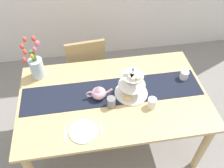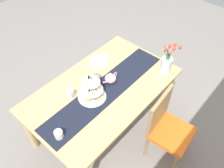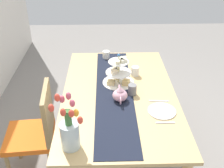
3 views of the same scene
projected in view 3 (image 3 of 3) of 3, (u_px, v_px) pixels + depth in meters
name	position (u px, v px, depth m)	size (l,w,h in m)	color
ground_plane	(118.00, 152.00, 2.84)	(8.00, 8.00, 0.00)	gray
dining_table	(119.00, 101.00, 2.50)	(1.69, 1.01, 0.75)	tan
chair_left	(37.00, 130.00, 2.39)	(0.46, 0.46, 0.91)	#9C8254
table_runner	(114.00, 92.00, 2.45)	(1.64, 0.33, 0.00)	black
tiered_cake_stand	(118.00, 74.00, 2.54)	(0.30, 0.30, 0.30)	beige
teapot	(120.00, 95.00, 2.31)	(0.24, 0.13, 0.14)	#E5A8BC
tulip_vase	(69.00, 130.00, 1.79)	(0.17, 0.21, 0.42)	silver
cream_jug	(106.00, 55.00, 3.03)	(0.08, 0.08, 0.09)	white
dinner_plate_left	(162.00, 111.00, 2.21)	(0.23, 0.23, 0.01)	white
fork_left	(165.00, 123.00, 2.08)	(0.02, 0.15, 0.01)	silver
knife_left	(159.00, 101.00, 2.33)	(0.01, 0.17, 0.01)	silver
mug_grey	(132.00, 90.00, 2.40)	(0.08, 0.08, 0.10)	slate
mug_white_text	(135.00, 71.00, 2.69)	(0.08, 0.08, 0.10)	white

